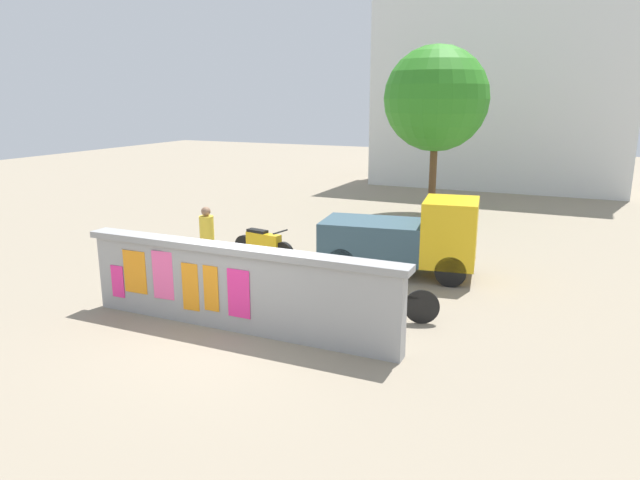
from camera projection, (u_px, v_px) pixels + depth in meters
ground at (379, 236)px, 17.67m from camera, size 60.00×60.00×0.00m
poster_wall at (236, 287)px, 10.41m from camera, size 6.42×0.42×1.57m
auto_rickshaw_truck at (407, 237)px, 13.69m from camera, size 3.77×1.99×1.85m
motorcycle at (262, 244)px, 14.89m from camera, size 1.89×0.60×0.87m
bicycle_near at (231, 284)px, 11.98m from camera, size 1.71×0.44×0.95m
bicycle_far at (393, 304)px, 10.85m from camera, size 1.65×0.61×0.95m
person_walking at (207, 233)px, 13.74m from camera, size 0.48×0.48×1.62m
tree_roadside at (436, 99)px, 19.91m from camera, size 3.61×3.61×5.87m
building_background at (503, 82)px, 26.77m from camera, size 11.54×5.28×9.50m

